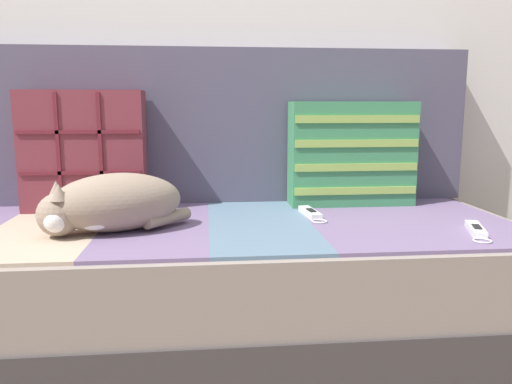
% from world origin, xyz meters
% --- Properties ---
extents(ground_plane, '(14.00, 14.00, 0.00)m').
position_xyz_m(ground_plane, '(0.00, 0.00, 0.00)').
color(ground_plane, '#7A6651').
extents(couch, '(1.98, 0.86, 0.36)m').
position_xyz_m(couch, '(0.00, 0.12, 0.18)').
color(couch, '#3D3838').
rests_on(couch, ground_plane).
extents(sofa_backrest, '(1.94, 0.14, 0.56)m').
position_xyz_m(sofa_backrest, '(0.00, 0.48, 0.64)').
color(sofa_backrest, '#514C60').
rests_on(sofa_backrest, couch).
extents(throw_pillow_quilted, '(0.41, 0.14, 0.40)m').
position_xyz_m(throw_pillow_quilted, '(-0.42, 0.33, 0.56)').
color(throw_pillow_quilted, brown).
rests_on(throw_pillow_quilted, couch).
extents(throw_pillow_striped, '(0.44, 0.14, 0.37)m').
position_xyz_m(throw_pillow_striped, '(0.52, 0.33, 0.54)').
color(throw_pillow_striped, '#3D8956').
rests_on(throw_pillow_striped, couch).
extents(sleeping_cat, '(0.41, 0.31, 0.17)m').
position_xyz_m(sleeping_cat, '(-0.28, 0.00, 0.44)').
color(sleeping_cat, gray).
rests_on(sleeping_cat, couch).
extents(game_remote_near, '(0.11, 0.21, 0.02)m').
position_xyz_m(game_remote_near, '(0.75, -0.12, 0.37)').
color(game_remote_near, white).
rests_on(game_remote_near, couch).
extents(game_remote_far, '(0.06, 0.20, 0.02)m').
position_xyz_m(game_remote_far, '(0.33, 0.15, 0.37)').
color(game_remote_far, white).
rests_on(game_remote_far, couch).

